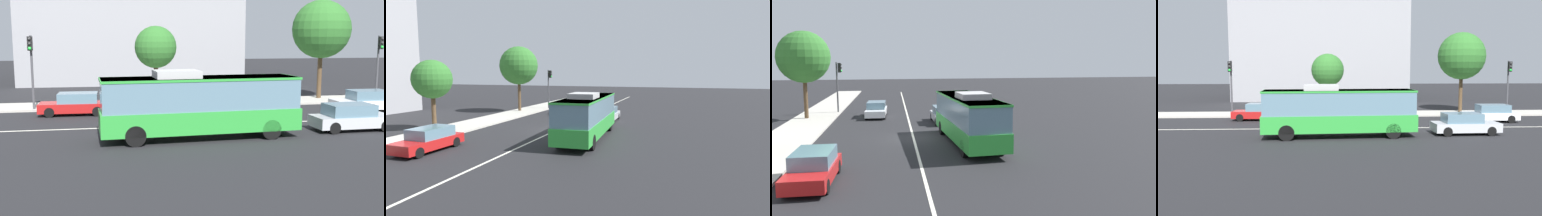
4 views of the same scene
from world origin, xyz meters
TOP-DOWN VIEW (x-y plane):
  - ground_plane at (0.00, 0.00)m, footprint 160.00×160.00m
  - sidewalk_kerb at (0.00, 8.51)m, footprint 80.00×3.79m
  - lane_centre_line at (0.00, 0.00)m, footprint 76.00×0.16m
  - transit_bus at (-2.58, -3.45)m, footprint 10.13×3.08m
  - sedan_silver at (6.03, -2.94)m, footprint 4.54×1.90m
  - sedan_white at (10.38, 2.93)m, footprint 4.55×1.94m
  - sedan_red at (-9.25, 4.93)m, footprint 4.54×1.90m
  - traffic_light_mid_block at (13.63, 6.74)m, footprint 0.33×0.62m
  - street_tree_kerbside_left at (-3.42, 9.97)m, footprint 3.27×3.27m
  - street_tree_kerbside_centre at (9.90, 9.17)m, footprint 4.68×4.68m

SIDE VIEW (x-z plane):
  - ground_plane at x=0.00m, z-range 0.00..0.00m
  - lane_centre_line at x=0.00m, z-range 0.00..0.01m
  - sidewalk_kerb at x=0.00m, z-range 0.00..0.14m
  - sedan_silver at x=6.03m, z-range -0.01..1.46m
  - sedan_white at x=10.38m, z-range -0.01..1.46m
  - sedan_red at x=-9.25m, z-range -0.01..1.46m
  - transit_bus at x=-2.58m, z-range 0.08..3.54m
  - traffic_light_mid_block at x=13.63m, z-range 0.96..6.16m
  - street_tree_kerbside_left at x=-3.42m, z-range 1.31..7.27m
  - street_tree_kerbside_centre at x=9.90m, z-range 1.67..9.72m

